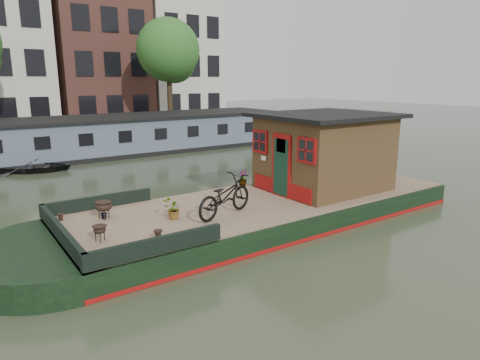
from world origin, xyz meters
TOP-DOWN VIEW (x-y plane):
  - ground at (0.00, 0.00)m, footprint 120.00×120.00m
  - houseboat_hull at (-1.33, 0.00)m, footprint 14.01×4.02m
  - houseboat_deck at (0.00, 0.00)m, footprint 11.80×3.80m
  - bow_bulwark at (-5.07, 0.00)m, footprint 3.00×4.00m
  - cabin at (2.19, 0.00)m, footprint 4.00×3.50m
  - bicycle at (-2.00, -0.61)m, footprint 2.10×1.26m
  - potted_plant_b at (-4.68, 0.93)m, footprint 0.24×0.25m
  - potted_plant_c at (-3.23, -0.10)m, footprint 0.56×0.52m
  - potted_plant_d at (0.20, 1.70)m, footprint 0.40×0.40m
  - brazier_front at (-5.23, -0.60)m, footprint 0.44×0.44m
  - brazier_rear at (-4.67, 0.90)m, footprint 0.56×0.56m
  - bollard_port at (-5.60, 1.43)m, footprint 0.16×0.16m
  - bollard_stbd at (-4.15, -1.23)m, footprint 0.20×0.20m
  - dinghy at (-4.53, 11.50)m, footprint 3.91×3.49m
  - far_houseboat at (0.00, 14.00)m, footprint 20.40×4.40m
  - quay at (0.00, 20.50)m, footprint 60.00×6.00m
  - townhouse_row at (0.15, 27.50)m, footprint 27.25×8.00m
  - tree_right at (6.14, 19.07)m, footprint 4.40×4.40m

SIDE VIEW (x-z plane):
  - ground at x=0.00m, z-range 0.00..0.00m
  - houseboat_hull at x=-1.33m, z-range -0.03..0.57m
  - dinghy at x=-4.53m, z-range 0.00..0.67m
  - quay at x=0.00m, z-range 0.00..0.90m
  - houseboat_deck at x=0.00m, z-range 0.60..0.65m
  - bollard_port at x=-5.60m, z-range 0.65..0.83m
  - bollard_stbd at x=-4.15m, z-range 0.65..0.88m
  - bow_bulwark at x=-5.07m, z-range 0.65..1.00m
  - potted_plant_b at x=-4.68m, z-range 0.65..1.00m
  - brazier_front at x=-5.23m, z-range 0.65..1.02m
  - brazier_rear at x=-4.67m, z-range 0.65..1.11m
  - potted_plant_d at x=0.20m, z-range 0.65..1.17m
  - potted_plant_c at x=-3.23m, z-range 0.65..1.17m
  - far_houseboat at x=0.00m, z-range -0.09..2.02m
  - bicycle at x=-2.00m, z-range 0.65..1.69m
  - cabin at x=2.19m, z-range 0.67..3.09m
  - tree_right at x=6.14m, z-range 2.19..9.59m
  - townhouse_row at x=0.15m, z-range -0.35..16.15m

